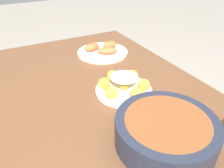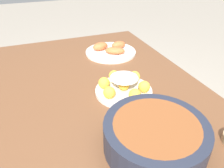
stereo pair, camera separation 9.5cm
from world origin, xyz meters
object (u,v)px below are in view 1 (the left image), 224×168
Objects in this scene: cake_plate at (124,86)px; serving_bowl at (166,131)px; seafood_platter at (103,51)px; dining_table at (101,107)px.

cake_plate is 0.77× the size of serving_bowl.
seafood_platter is at bearing 169.63° from serving_bowl.
dining_table is 4.43× the size of serving_bowl.
cake_plate is at bearing 173.94° from serving_bowl.
seafood_platter is (-0.74, 0.14, -0.03)m from serving_bowl.
dining_table is at bearing -171.33° from serving_bowl.
dining_table is 0.16m from cake_plate.
seafood_platter is (-0.42, 0.10, -0.01)m from cake_plate.
cake_plate is 0.32m from serving_bowl.
serving_bowl is at bearing 8.67° from dining_table.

